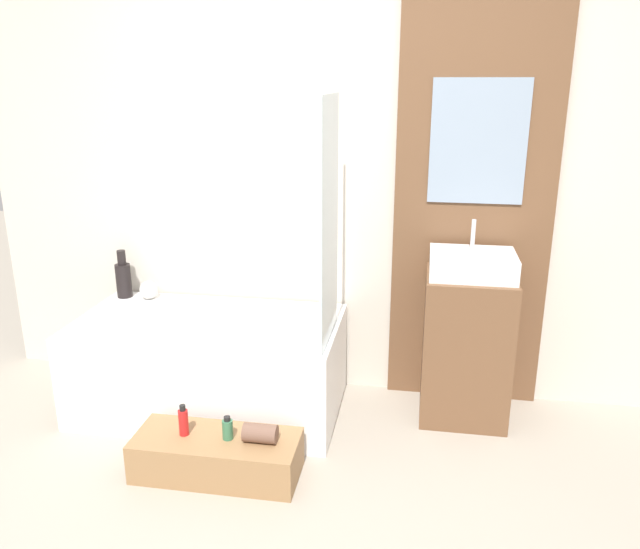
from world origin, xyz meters
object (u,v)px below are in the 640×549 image
bathtub (210,364)px  wooden_step_bench (217,455)px  vase_tall_dark (123,278)px  sink (472,264)px  bottle_soap_primary (183,421)px  bottle_soap_secondary (228,429)px  vase_round_light (149,290)px

bathtub → wooden_step_bench: size_ratio=1.85×
wooden_step_bench → vase_tall_dark: size_ratio=2.68×
wooden_step_bench → sink: bearing=33.0°
bottle_soap_primary → bottle_soap_secondary: 0.22m
bathtub → wooden_step_bench: bearing=-68.7°
wooden_step_bench → vase_tall_dark: 1.38m
sink → vase_tall_dark: sink is taller
bottle_soap_primary → bottle_soap_secondary: bearing=0.0°
bathtub → sink: (1.43, 0.16, 0.62)m
sink → vase_round_light: size_ratio=4.02×
bathtub → sink: size_ratio=3.29×
bottle_soap_secondary → sink: bearing=34.3°
vase_tall_dark → bottle_soap_primary: bearing=-51.7°
sink → vase_tall_dark: (-2.07, 0.14, -0.23)m
sink → vase_tall_dark: 2.08m
wooden_step_bench → bottle_soap_primary: bottle_soap_primary is taller
wooden_step_bench → vase_round_light: vase_round_light is taller
bathtub → vase_round_light: bearing=148.6°
wooden_step_bench → vase_round_light: size_ratio=7.14×
vase_round_light → vase_tall_dark: bearing=176.7°
bathtub → vase_round_light: (-0.48, 0.29, 0.32)m
vase_tall_dark → vase_round_light: vase_tall_dark is taller
bottle_soap_secondary → vase_round_light: bearing=130.7°
wooden_step_bench → vase_round_light: 1.25m
vase_tall_dark → vase_round_light: bearing=-3.3°
wooden_step_bench → vase_round_light: (-0.71, 0.90, 0.50)m
wooden_step_bench → bottle_soap_secondary: bearing=0.0°
bathtub → vase_round_light: vase_round_light is taller
vase_tall_dark → vase_round_light: 0.18m
vase_round_light → wooden_step_bench: bearing=-51.6°
sink → vase_round_light: bearing=176.2°
bathtub → bottle_soap_primary: bearing=-82.7°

